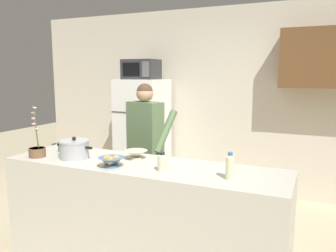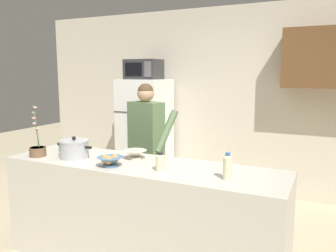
{
  "view_description": "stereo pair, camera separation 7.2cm",
  "coord_description": "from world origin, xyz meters",
  "px_view_note": "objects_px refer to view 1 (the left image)",
  "views": [
    {
      "loc": [
        1.37,
        -2.47,
        1.69
      ],
      "look_at": [
        0.0,
        0.55,
        1.17
      ],
      "focal_mm": 36.34,
      "sensor_mm": 36.0,
      "label": 1
    },
    {
      "loc": [
        1.44,
        -2.44,
        1.69
      ],
      "look_at": [
        0.0,
        0.55,
        1.17
      ],
      "focal_mm": 36.34,
      "sensor_mm": 36.0,
      "label": 2
    }
  ],
  "objects_px": {
    "refrigerator": "(143,134)",
    "microwave": "(141,69)",
    "cooking_pot": "(74,149)",
    "person_near_pot": "(146,137)",
    "bread_bowl": "(111,161)",
    "potted_orchid": "(37,150)",
    "coffee_mug": "(63,147)",
    "bottle_mid_counter": "(230,166)",
    "empty_bowl": "(136,154)",
    "bottle_near_edge": "(162,162)"
  },
  "relations": [
    {
      "from": "microwave",
      "to": "cooking_pot",
      "type": "bearing_deg",
      "value": -79.66
    },
    {
      "from": "cooking_pot",
      "to": "coffee_mug",
      "type": "relative_size",
      "value": 2.91
    },
    {
      "from": "person_near_pot",
      "to": "bread_bowl",
      "type": "distance_m",
      "value": 1.05
    },
    {
      "from": "refrigerator",
      "to": "bottle_near_edge",
      "type": "bearing_deg",
      "value": -57.52
    },
    {
      "from": "empty_bowl",
      "to": "bottle_mid_counter",
      "type": "relative_size",
      "value": 1.04
    },
    {
      "from": "refrigerator",
      "to": "potted_orchid",
      "type": "bearing_deg",
      "value": -89.91
    },
    {
      "from": "refrigerator",
      "to": "cooking_pot",
      "type": "height_order",
      "value": "refrigerator"
    },
    {
      "from": "cooking_pot",
      "to": "bread_bowl",
      "type": "distance_m",
      "value": 0.48
    },
    {
      "from": "bread_bowl",
      "to": "bottle_mid_counter",
      "type": "xyz_separation_m",
      "value": [
        0.98,
        0.07,
        0.05
      ]
    },
    {
      "from": "refrigerator",
      "to": "bread_bowl",
      "type": "bearing_deg",
      "value": -68.08
    },
    {
      "from": "person_near_pot",
      "to": "refrigerator",
      "type": "bearing_deg",
      "value": 120.4
    },
    {
      "from": "cooking_pot",
      "to": "bottle_mid_counter",
      "type": "height_order",
      "value": "bottle_mid_counter"
    },
    {
      "from": "refrigerator",
      "to": "potted_orchid",
      "type": "distance_m",
      "value": 2.04
    },
    {
      "from": "person_near_pot",
      "to": "microwave",
      "type": "bearing_deg",
      "value": 120.95
    },
    {
      "from": "person_near_pot",
      "to": "potted_orchid",
      "type": "distance_m",
      "value": 1.18
    },
    {
      "from": "cooking_pot",
      "to": "potted_orchid",
      "type": "height_order",
      "value": "potted_orchid"
    },
    {
      "from": "person_near_pot",
      "to": "potted_orchid",
      "type": "xyz_separation_m",
      "value": [
        -0.59,
        -1.02,
        0.01
      ]
    },
    {
      "from": "cooking_pot",
      "to": "bread_bowl",
      "type": "height_order",
      "value": "cooking_pot"
    },
    {
      "from": "person_near_pot",
      "to": "potted_orchid",
      "type": "bearing_deg",
      "value": -119.92
    },
    {
      "from": "bottle_mid_counter",
      "to": "microwave",
      "type": "bearing_deg",
      "value": 132.77
    },
    {
      "from": "coffee_mug",
      "to": "potted_orchid",
      "type": "relative_size",
      "value": 0.27
    },
    {
      "from": "microwave",
      "to": "bottle_near_edge",
      "type": "bearing_deg",
      "value": -57.23
    },
    {
      "from": "cooking_pot",
      "to": "bottle_mid_counter",
      "type": "relative_size",
      "value": 1.88
    },
    {
      "from": "bread_bowl",
      "to": "microwave",
      "type": "bearing_deg",
      "value": 112.13
    },
    {
      "from": "refrigerator",
      "to": "coffee_mug",
      "type": "height_order",
      "value": "refrigerator"
    },
    {
      "from": "coffee_mug",
      "to": "potted_orchid",
      "type": "distance_m",
      "value": 0.28
    },
    {
      "from": "refrigerator",
      "to": "bottle_mid_counter",
      "type": "distance_m",
      "value": 2.67
    },
    {
      "from": "refrigerator",
      "to": "potted_orchid",
      "type": "height_order",
      "value": "refrigerator"
    },
    {
      "from": "refrigerator",
      "to": "microwave",
      "type": "relative_size",
      "value": 3.33
    },
    {
      "from": "person_near_pot",
      "to": "cooking_pot",
      "type": "distance_m",
      "value": 0.95
    },
    {
      "from": "person_near_pot",
      "to": "potted_orchid",
      "type": "height_order",
      "value": "person_near_pot"
    },
    {
      "from": "person_near_pot",
      "to": "bottle_near_edge",
      "type": "xyz_separation_m",
      "value": [
        0.66,
        -0.96,
        0.02
      ]
    },
    {
      "from": "empty_bowl",
      "to": "bottle_mid_counter",
      "type": "bearing_deg",
      "value": -14.36
    },
    {
      "from": "bottle_mid_counter",
      "to": "empty_bowl",
      "type": "bearing_deg",
      "value": 165.64
    },
    {
      "from": "cooking_pot",
      "to": "bread_bowl",
      "type": "relative_size",
      "value": 1.72
    },
    {
      "from": "cooking_pot",
      "to": "empty_bowl",
      "type": "bearing_deg",
      "value": 20.75
    },
    {
      "from": "bottle_mid_counter",
      "to": "potted_orchid",
      "type": "xyz_separation_m",
      "value": [
        -1.79,
        -0.07,
        -0.03
      ]
    },
    {
      "from": "refrigerator",
      "to": "cooking_pot",
      "type": "relative_size",
      "value": 4.2
    },
    {
      "from": "cooking_pot",
      "to": "person_near_pot",
      "type": "bearing_deg",
      "value": 75.0
    },
    {
      "from": "refrigerator",
      "to": "bottle_mid_counter",
      "type": "bearing_deg",
      "value": -47.55
    },
    {
      "from": "coffee_mug",
      "to": "microwave",
      "type": "bearing_deg",
      "value": 92.15
    },
    {
      "from": "microwave",
      "to": "person_near_pot",
      "type": "height_order",
      "value": "microwave"
    },
    {
      "from": "bottle_near_edge",
      "to": "microwave",
      "type": "bearing_deg",
      "value": 122.77
    },
    {
      "from": "cooking_pot",
      "to": "empty_bowl",
      "type": "xyz_separation_m",
      "value": [
        0.53,
        0.2,
        -0.04
      ]
    },
    {
      "from": "refrigerator",
      "to": "person_near_pot",
      "type": "distance_m",
      "value": 1.18
    },
    {
      "from": "microwave",
      "to": "cooking_pot",
      "type": "xyz_separation_m",
      "value": [
        0.35,
        -1.9,
        -0.74
      ]
    },
    {
      "from": "empty_bowl",
      "to": "microwave",
      "type": "bearing_deg",
      "value": 117.18
    },
    {
      "from": "refrigerator",
      "to": "empty_bowl",
      "type": "bearing_deg",
      "value": -63.11
    },
    {
      "from": "microwave",
      "to": "bottle_near_edge",
      "type": "relative_size",
      "value": 3.18
    },
    {
      "from": "bread_bowl",
      "to": "potted_orchid",
      "type": "xyz_separation_m",
      "value": [
        -0.82,
        -0.0,
        0.02
      ]
    }
  ]
}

